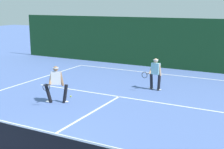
% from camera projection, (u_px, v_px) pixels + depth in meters
% --- Properties ---
extents(court_line_baseline_far, '(10.97, 0.10, 0.01)m').
position_uv_depth(court_line_baseline_far, '(159.00, 74.00, 18.36)').
color(court_line_baseline_far, white).
rests_on(court_line_baseline_far, ground_plane).
extents(court_line_service, '(8.95, 0.10, 0.01)m').
position_uv_depth(court_line_service, '(119.00, 97.00, 13.82)').
color(court_line_service, white).
rests_on(court_line_service, ground_plane).
extents(court_line_centre, '(0.10, 6.40, 0.01)m').
position_uv_depth(court_line_centre, '(79.00, 120.00, 11.06)').
color(court_line_centre, white).
rests_on(court_line_centre, ground_plane).
extents(tennis_net, '(12.02, 0.09, 1.11)m').
position_uv_depth(tennis_net, '(11.00, 140.00, 8.18)').
color(tennis_net, '#1E4723').
rests_on(tennis_net, ground_plane).
extents(player_near, '(0.96, 1.00, 1.57)m').
position_uv_depth(player_near, '(56.00, 83.00, 12.78)').
color(player_near, black).
rests_on(player_near, ground_plane).
extents(player_far, '(0.82, 0.84, 1.54)m').
position_uv_depth(player_far, '(155.00, 73.00, 14.72)').
color(player_far, black).
rests_on(player_far, ground_plane).
extents(tennis_ball, '(0.07, 0.07, 0.07)m').
position_uv_depth(tennis_ball, '(16.00, 133.00, 9.83)').
color(tennis_ball, '#D1E033').
rests_on(tennis_ball, ground_plane).
extents(tennis_ball_extra, '(0.07, 0.07, 0.07)m').
position_uv_depth(tennis_ball_extra, '(71.00, 96.00, 13.76)').
color(tennis_ball_extra, '#D1E033').
rests_on(tennis_ball_extra, ground_plane).
extents(back_fence_windscreen, '(22.96, 0.12, 3.20)m').
position_uv_depth(back_fence_windscreen, '(169.00, 43.00, 19.55)').
color(back_fence_windscreen, '#194321').
rests_on(back_fence_windscreen, ground_plane).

